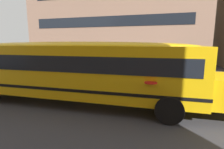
% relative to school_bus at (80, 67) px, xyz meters
% --- Properties ---
extents(ground_plane, '(400.00, 400.00, 0.00)m').
position_rel_school_bus_xyz_m(ground_plane, '(2.99, 1.85, -1.71)').
color(ground_plane, '#38383D').
extents(sidewalk_far, '(120.00, 3.00, 0.01)m').
position_rel_school_bus_xyz_m(sidewalk_far, '(2.99, 10.05, -1.71)').
color(sidewalk_far, gray).
rests_on(sidewalk_far, ground_plane).
extents(lane_centreline, '(110.00, 0.16, 0.01)m').
position_rel_school_bus_xyz_m(lane_centreline, '(2.99, 1.85, -1.71)').
color(lane_centreline, silver).
rests_on(lane_centreline, ground_plane).
extents(school_bus, '(12.96, 3.08, 2.88)m').
position_rel_school_bus_xyz_m(school_bus, '(0.00, 0.00, 0.00)').
color(school_bus, yellow).
rests_on(school_bus, ground_plane).
extents(apartment_block_far_left, '(20.89, 12.30, 13.30)m').
position_rel_school_bus_xyz_m(apartment_block_far_left, '(-2.44, 17.67, 4.94)').
color(apartment_block_far_left, '#93705B').
rests_on(apartment_block_far_left, ground_plane).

